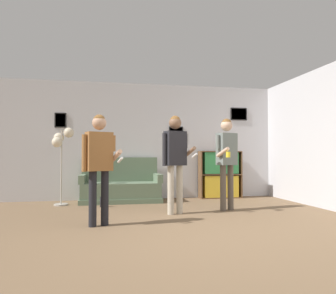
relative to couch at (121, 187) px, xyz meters
name	(u,v)px	position (x,y,z in m)	size (l,w,h in m)	color
ground_plane	(212,238)	(0.93, -3.43, -0.31)	(20.00, 20.00, 0.00)	brown
wall_back	(160,141)	(0.94, 0.41, 1.04)	(7.95, 0.08, 2.70)	silver
wall_right	(317,138)	(3.74, -1.52, 1.04)	(0.06, 6.21, 2.70)	silver
couch	(121,187)	(0.00, 0.00, 0.00)	(1.74, 0.80, 0.96)	#5B7056
bookshelf	(220,175)	(2.36, 0.19, 0.25)	(1.01, 0.30, 1.11)	brown
floor_lamp	(62,144)	(-1.21, -0.32, 0.93)	(0.42, 0.45, 1.58)	#ADA89E
person_player_foreground_left	(99,158)	(-0.42, -2.47, 0.66)	(0.57, 0.40, 1.59)	black
person_player_foreground_center	(175,153)	(0.85, -1.73, 0.74)	(0.57, 0.41, 1.70)	#B7AD99
person_watcher_holding_cup	(227,154)	(1.86, -1.54, 0.73)	(0.47, 0.53, 1.69)	brown
bottle_on_floor	(102,201)	(-0.40, -0.70, -0.20)	(0.07, 0.07, 0.29)	black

